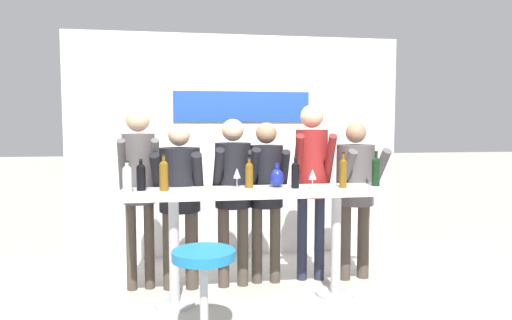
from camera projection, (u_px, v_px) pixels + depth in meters
name	position (u px, v px, depth m)	size (l,w,h in m)	color
ground_plane	(257.00, 300.00, 4.14)	(40.00, 40.00, 0.00)	#B2ADA3
back_wall	(238.00, 146.00, 5.51)	(3.98, 0.12, 2.64)	silver
tasting_table	(257.00, 208.00, 4.07)	(2.38, 0.48, 1.02)	white
bar_stool	(204.00, 281.00, 3.27)	(0.48, 0.48, 0.69)	#B2B2B7
person_far_left	(139.00, 176.00, 4.31)	(0.39, 0.53, 1.74)	#473D33
person_left	(180.00, 189.00, 4.33)	(0.50, 0.57, 1.59)	#473D33
person_center_left	(233.00, 184.00, 4.40)	(0.43, 0.53, 1.64)	#473D33
person_center	(266.00, 184.00, 4.51)	(0.43, 0.53, 1.61)	#473D33
person_center_right	(312.00, 171.00, 4.58)	(0.43, 0.57, 1.78)	#23283D
person_right	(355.00, 183.00, 4.63)	(0.49, 0.57, 1.61)	#473D33
wine_bottle_0	(295.00, 174.00, 4.08)	(0.07, 0.07, 0.28)	black
wine_bottle_1	(343.00, 172.00, 4.10)	(0.06, 0.06, 0.32)	brown
wine_bottle_2	(127.00, 178.00, 3.82)	(0.08, 0.08, 0.27)	#B7BCC1
wine_bottle_3	(376.00, 170.00, 4.23)	(0.07, 0.07, 0.33)	black
wine_bottle_4	(141.00, 176.00, 3.93)	(0.08, 0.08, 0.27)	black
wine_bottle_5	(249.00, 174.00, 4.09)	(0.07, 0.07, 0.28)	brown
wine_bottle_6	(164.00, 174.00, 3.92)	(0.08, 0.08, 0.31)	brown
wine_glass_0	(237.00, 174.00, 4.11)	(0.07, 0.07, 0.18)	silver
wine_glass_1	(313.00, 175.00, 4.01)	(0.07, 0.07, 0.18)	silver
decorative_vase	(277.00, 177.00, 4.14)	(0.13, 0.13, 0.22)	navy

